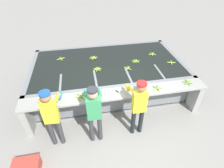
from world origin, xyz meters
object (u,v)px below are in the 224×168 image
banana_bunch_floating_5 (61,59)px  banana_bunch_floating_6 (93,58)px  banana_bunch_floating_2 (171,63)px  worker_1 (94,111)px  banana_bunch_ledge_2 (157,88)px  banana_bunch_floating_1 (128,68)px  banana_bunch_floating_0 (136,61)px  banana_bunch_floating_4 (152,54)px  banana_bunch_ledge_0 (81,96)px  banana_bunch_ledge_1 (188,83)px  knife_1 (119,93)px  worker_0 (51,114)px  banana_bunch_floating_3 (97,69)px  knife_0 (146,91)px  worker_2 (139,104)px  crate (27,168)px

banana_bunch_floating_5 → banana_bunch_floating_6: bearing=-7.4°
banana_bunch_floating_2 → banana_bunch_floating_5: bearing=165.3°
worker_1 → banana_bunch_ledge_2: bearing=17.4°
banana_bunch_floating_1 → banana_bunch_floating_0: bearing=45.2°
banana_bunch_floating_4 → banana_bunch_ledge_2: size_ratio=1.00×
banana_bunch_floating_0 → banana_bunch_floating_4: bearing=27.3°
banana_bunch_ledge_0 → banana_bunch_ledge_2: 1.97m
banana_bunch_floating_1 → banana_bunch_floating_5: size_ratio=0.81×
banana_bunch_ledge_1 → banana_bunch_floating_5: bearing=149.9°
banana_bunch_floating_4 → banana_bunch_ledge_1: banana_bunch_ledge_1 is taller
banana_bunch_floating_6 → banana_bunch_ledge_1: bearing=-38.1°
banana_bunch_ledge_0 → knife_1: bearing=-2.3°
worker_0 → banana_bunch_ledge_2: (2.63, 0.47, -0.03)m
worker_1 → banana_bunch_floating_5: worker_1 is taller
worker_1 → banana_bunch_floating_3: (0.28, 1.74, -0.04)m
banana_bunch_floating_2 → banana_bunch_ledge_1: banana_bunch_ledge_1 is taller
banana_bunch_floating_2 → knife_0: (-1.27, -1.20, -0.01)m
knife_0 → banana_bunch_ledge_2: bearing=9.2°
banana_bunch_floating_5 → banana_bunch_ledge_1: bearing=-30.1°
banana_bunch_floating_5 → worker_2: bearing=-53.9°
banana_bunch_ledge_0 → banana_bunch_ledge_1: size_ratio=1.00×
banana_bunch_floating_0 → banana_bunch_ledge_0: bearing=-142.6°
banana_bunch_floating_1 → banana_bunch_floating_2: bearing=2.9°
banana_bunch_ledge_1 → knife_1: bearing=-178.3°
banana_bunch_ledge_1 → crate: size_ratio=0.51×
worker_0 → worker_2: 1.96m
worker_0 → banana_bunch_floating_0: (2.48, 1.91, -0.04)m
worker_1 → banana_bunch_ledge_0: bearing=114.8°
banana_bunch_floating_1 → banana_bunch_ledge_1: 1.74m
knife_0 → knife_1: (-0.70, 0.06, 0.00)m
banana_bunch_floating_6 → banana_bunch_ledge_0: size_ratio=1.00×
banana_bunch_floating_6 → crate: banana_bunch_floating_6 is taller
worker_1 → banana_bunch_floating_4: 3.25m
banana_bunch_ledge_2 → worker_1: bearing=-162.6°
worker_2 → banana_bunch_floating_3: bearing=114.1°
banana_bunch_floating_2 → knife_1: banana_bunch_floating_2 is taller
banana_bunch_floating_3 → banana_bunch_ledge_0: (-0.55, -1.16, 0.00)m
crate → banana_bunch_floating_2: bearing=28.6°
banana_bunch_floating_6 → banana_bunch_floating_0: bearing=-20.3°
worker_0 → knife_1: 1.68m
worker_0 → banana_bunch_ledge_2: worker_0 is taller
banana_bunch_floating_2 → knife_0: bearing=-136.6°
worker_2 → banana_bunch_floating_2: size_ratio=5.80×
banana_bunch_ledge_1 → banana_bunch_ledge_2: size_ratio=1.02×
banana_bunch_floating_3 → banana_bunch_ledge_1: size_ratio=1.00×
worker_0 → banana_bunch_floating_1: worker_0 is taller
banana_bunch_ledge_1 → knife_0: bearing=-174.5°
banana_bunch_floating_5 → banana_bunch_floating_4: bearing=-4.8°
worker_0 → banana_bunch_floating_6: bearing=64.1°
worker_2 → banana_bunch_floating_2: 2.31m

